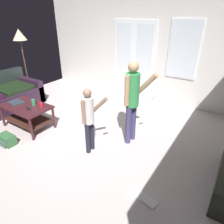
{
  "coord_description": "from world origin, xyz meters",
  "views": [
    {
      "loc": [
        2.45,
        -2.45,
        2.28
      ],
      "look_at": [
        0.82,
        0.04,
        0.77
      ],
      "focal_mm": 32.08,
      "sensor_mm": 36.0,
      "label": 1
    }
  ],
  "objects_px": {
    "person_child": "(89,116)",
    "laptop_closed": "(16,102)",
    "person_adult": "(133,97)",
    "loose_keyboard": "(142,197)",
    "floor_lamp": "(20,38)",
    "cup_near_edge": "(41,105)",
    "coffee_table": "(27,111)",
    "backpack": "(7,140)",
    "tv_remote_black": "(28,108)",
    "cup_by_laptop": "(33,102)"
  },
  "relations": [
    {
      "from": "person_adult",
      "to": "tv_remote_black",
      "type": "xyz_separation_m",
      "value": [
        -1.92,
        -0.82,
        -0.4
      ]
    },
    {
      "from": "laptop_closed",
      "to": "backpack",
      "type": "bearing_deg",
      "value": -42.36
    },
    {
      "from": "backpack",
      "to": "tv_remote_black",
      "type": "xyz_separation_m",
      "value": [
        -0.02,
        0.58,
        0.42
      ]
    },
    {
      "from": "floor_lamp",
      "to": "loose_keyboard",
      "type": "height_order",
      "value": "floor_lamp"
    },
    {
      "from": "floor_lamp",
      "to": "tv_remote_black",
      "type": "relative_size",
      "value": 10.88
    },
    {
      "from": "cup_by_laptop",
      "to": "cup_near_edge",
      "type": "bearing_deg",
      "value": 6.36
    },
    {
      "from": "tv_remote_black",
      "to": "cup_near_edge",
      "type": "bearing_deg",
      "value": 72.67
    },
    {
      "from": "person_adult",
      "to": "cup_by_laptop",
      "type": "relative_size",
      "value": 12.26
    },
    {
      "from": "coffee_table",
      "to": "loose_keyboard",
      "type": "distance_m",
      "value": 2.93
    },
    {
      "from": "person_adult",
      "to": "cup_near_edge",
      "type": "xyz_separation_m",
      "value": [
        -1.77,
        -0.62,
        -0.37
      ]
    },
    {
      "from": "coffee_table",
      "to": "backpack",
      "type": "xyz_separation_m",
      "value": [
        0.2,
        -0.64,
        -0.27
      ]
    },
    {
      "from": "person_adult",
      "to": "loose_keyboard",
      "type": "distance_m",
      "value": 1.63
    },
    {
      "from": "coffee_table",
      "to": "tv_remote_black",
      "type": "height_order",
      "value": "tv_remote_black"
    },
    {
      "from": "person_child",
      "to": "laptop_closed",
      "type": "distance_m",
      "value": 1.96
    },
    {
      "from": "coffee_table",
      "to": "person_child",
      "type": "distance_m",
      "value": 1.69
    },
    {
      "from": "laptop_closed",
      "to": "tv_remote_black",
      "type": "distance_m",
      "value": 0.48
    },
    {
      "from": "person_child",
      "to": "laptop_closed",
      "type": "xyz_separation_m",
      "value": [
        -1.95,
        -0.1,
        -0.19
      ]
    },
    {
      "from": "person_child",
      "to": "cup_near_edge",
      "type": "height_order",
      "value": "person_child"
    },
    {
      "from": "backpack",
      "to": "tv_remote_black",
      "type": "height_order",
      "value": "tv_remote_black"
    },
    {
      "from": "floor_lamp",
      "to": "cup_near_edge",
      "type": "distance_m",
      "value": 2.54
    },
    {
      "from": "person_child",
      "to": "person_adult",
      "type": "bearing_deg",
      "value": 56.08
    },
    {
      "from": "cup_near_edge",
      "to": "cup_by_laptop",
      "type": "xyz_separation_m",
      "value": [
        -0.21,
        -0.02,
        0.02
      ]
    },
    {
      "from": "person_adult",
      "to": "person_child",
      "type": "height_order",
      "value": "person_adult"
    },
    {
      "from": "laptop_closed",
      "to": "cup_by_laptop",
      "type": "height_order",
      "value": "cup_by_laptop"
    },
    {
      "from": "laptop_closed",
      "to": "cup_by_laptop",
      "type": "distance_m",
      "value": 0.44
    },
    {
      "from": "tv_remote_black",
      "to": "backpack",
      "type": "bearing_deg",
      "value": -69.45
    },
    {
      "from": "cup_by_laptop",
      "to": "coffee_table",
      "type": "bearing_deg",
      "value": -138.19
    },
    {
      "from": "backpack",
      "to": "tv_remote_black",
      "type": "distance_m",
      "value": 0.72
    },
    {
      "from": "person_adult",
      "to": "backpack",
      "type": "xyz_separation_m",
      "value": [
        -1.9,
        -1.4,
        -0.82
      ]
    },
    {
      "from": "backpack",
      "to": "laptop_closed",
      "type": "bearing_deg",
      "value": 128.57
    },
    {
      "from": "coffee_table",
      "to": "tv_remote_black",
      "type": "bearing_deg",
      "value": -19.75
    },
    {
      "from": "loose_keyboard",
      "to": "laptop_closed",
      "type": "distance_m",
      "value": 3.23
    },
    {
      "from": "floor_lamp",
      "to": "cup_by_laptop",
      "type": "relative_size",
      "value": 14.68
    },
    {
      "from": "cup_near_edge",
      "to": "person_child",
      "type": "bearing_deg",
      "value": -2.29
    },
    {
      "from": "floor_lamp",
      "to": "cup_by_laptop",
      "type": "bearing_deg",
      "value": -32.59
    },
    {
      "from": "cup_near_edge",
      "to": "cup_by_laptop",
      "type": "bearing_deg",
      "value": -173.64
    },
    {
      "from": "coffee_table",
      "to": "floor_lamp",
      "type": "bearing_deg",
      "value": 142.98
    },
    {
      "from": "loose_keyboard",
      "to": "cup_by_laptop",
      "type": "xyz_separation_m",
      "value": [
        -2.76,
        0.46,
        0.56
      ]
    },
    {
      "from": "backpack",
      "to": "laptop_closed",
      "type": "height_order",
      "value": "laptop_closed"
    },
    {
      "from": "person_child",
      "to": "cup_near_edge",
      "type": "xyz_separation_m",
      "value": [
        -1.32,
        0.05,
        -0.16
      ]
    },
    {
      "from": "coffee_table",
      "to": "person_child",
      "type": "relative_size",
      "value": 0.89
    },
    {
      "from": "loose_keyboard",
      "to": "cup_near_edge",
      "type": "bearing_deg",
      "value": 169.33
    },
    {
      "from": "person_adult",
      "to": "floor_lamp",
      "type": "height_order",
      "value": "floor_lamp"
    },
    {
      "from": "coffee_table",
      "to": "cup_by_laptop",
      "type": "bearing_deg",
      "value": 41.81
    },
    {
      "from": "floor_lamp",
      "to": "cup_near_edge",
      "type": "xyz_separation_m",
      "value": [
        2.02,
        -1.13,
        -1.06
      ]
    },
    {
      "from": "tv_remote_black",
      "to": "person_child",
      "type": "bearing_deg",
      "value": 24.67
    },
    {
      "from": "coffee_table",
      "to": "tv_remote_black",
      "type": "xyz_separation_m",
      "value": [
        0.19,
        -0.07,
        0.15
      ]
    },
    {
      "from": "loose_keyboard",
      "to": "cup_near_edge",
      "type": "relative_size",
      "value": 4.96
    },
    {
      "from": "coffee_table",
      "to": "backpack",
      "type": "height_order",
      "value": "coffee_table"
    },
    {
      "from": "person_adult",
      "to": "laptop_closed",
      "type": "distance_m",
      "value": 2.55
    }
  ]
}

